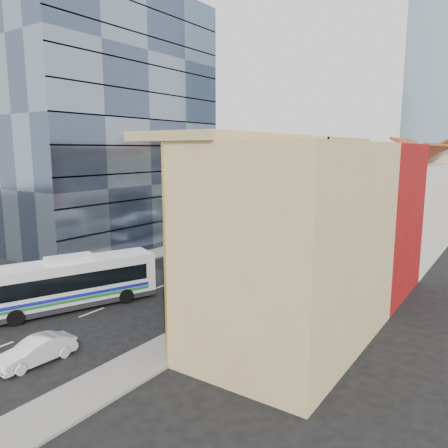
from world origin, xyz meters
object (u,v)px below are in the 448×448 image
Objects in this scene: office_tower at (114,121)px; sedan_left at (75,282)px; sedan_right at (36,351)px; shophouse_tan at (296,245)px; bus_right at (213,259)px; bus_left_near at (71,282)px; bus_left_far at (215,236)px.

sedan_left is (11.50, -15.20, -14.40)m from office_tower.
office_tower reaches higher than sedan_right.
office_tower is at bearing 136.54° from sedan_left.
sedan_left is at bearing 138.53° from sedan_right.
shophouse_tan is 3.99× the size of sedan_left.
sedan_right is (0.99, -17.99, -1.27)m from bus_right.
sedan_right is at bearing -134.27° from shophouse_tan.
sedan_right is at bearing -98.09° from bus_right.
bus_left_near is (15.00, -18.14, -13.02)m from office_tower.
bus_left_far is 18.98m from sedan_left.
bus_left_near is at bearing -30.62° from sedan_left.
shophouse_tan is at bearing 36.15° from bus_left_near.
bus_right is (-11.36, 7.35, -4.03)m from shophouse_tan.
bus_right is at bearing 97.63° from sedan_right.
shophouse_tan is 14.12m from bus_right.
office_tower is at bearing -145.97° from bus_left_far.
shophouse_tan is 1.42× the size of bus_left_far.
shophouse_tan reaches higher than bus_left_near.
office_tower reaches higher than bus_right.
bus_left_near is 8.69m from sedan_right.
bus_left_near is (-16.00, -4.14, -4.02)m from shophouse_tan.
bus_left_far is 0.80× the size of bus_right.
bus_left_far is at bearing 113.45° from bus_right.
bus_left_near is at bearing -123.24° from bus_right.
sedan_right is (5.63, -6.49, -1.28)m from bus_left_near.
bus_left_near is 2.92× the size of sedan_right.
bus_left_far reaches higher than sedan_left.
shophouse_tan reaches higher than bus_left_far.
shophouse_tan reaches higher than bus_right.
sedan_right is at bearing -27.42° from bus_left_near.
shophouse_tan is at bearing -24.30° from office_tower.
office_tower is 26.90m from bus_left_near.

